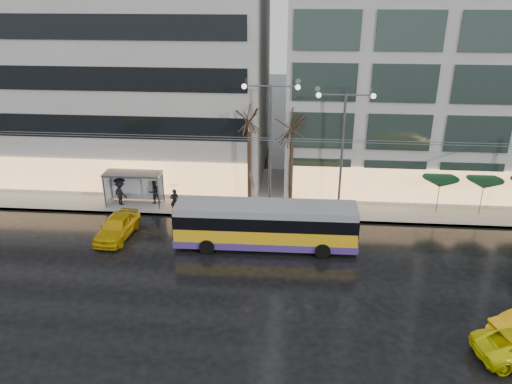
# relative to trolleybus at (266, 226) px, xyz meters

# --- Properties ---
(ground) EXTENTS (140.00, 140.00, 0.00)m
(ground) POSITION_rel_trolleybus_xyz_m (-2.09, -5.15, -1.41)
(ground) COLOR black
(ground) RESTS_ON ground
(sidewalk) EXTENTS (80.00, 10.00, 0.15)m
(sidewalk) POSITION_rel_trolleybus_xyz_m (-0.09, 8.85, -1.34)
(sidewalk) COLOR gray
(sidewalk) RESTS_ON ground
(kerb) EXTENTS (80.00, 0.10, 0.15)m
(kerb) POSITION_rel_trolleybus_xyz_m (-0.09, 3.90, -1.34)
(kerb) COLOR slate
(kerb) RESTS_ON ground
(building_left) EXTENTS (34.00, 14.00, 22.00)m
(building_left) POSITION_rel_trolleybus_xyz_m (-18.09, 13.85, 9.74)
(building_left) COLOR #A4A29D
(building_left) RESTS_ON sidewalk
(building_right) EXTENTS (32.00, 14.00, 25.00)m
(building_right) POSITION_rel_trolleybus_xyz_m (16.91, 13.85, 11.24)
(building_right) COLOR #A4A29D
(building_right) RESTS_ON sidewalk
(trolleybus) EXTENTS (11.29, 4.44, 5.22)m
(trolleybus) POSITION_rel_trolleybus_xyz_m (0.00, 0.00, 0.00)
(trolleybus) COLOR #EEAD14
(trolleybus) RESTS_ON ground
(catenary) EXTENTS (42.24, 5.12, 7.00)m
(catenary) POSITION_rel_trolleybus_xyz_m (-1.09, 2.79, 2.84)
(catenary) COLOR #595B60
(catenary) RESTS_ON ground
(bus_shelter) EXTENTS (4.20, 1.60, 2.51)m
(bus_shelter) POSITION_rel_trolleybus_xyz_m (-10.47, 5.54, 0.55)
(bus_shelter) COLOR #595B60
(bus_shelter) RESTS_ON sidewalk
(street_lamp_near) EXTENTS (3.96, 0.36, 9.03)m
(street_lamp_near) POSITION_rel_trolleybus_xyz_m (-0.09, 5.65, 4.58)
(street_lamp_near) COLOR #595B60
(street_lamp_near) RESTS_ON sidewalk
(street_lamp_far) EXTENTS (3.96, 0.36, 8.53)m
(street_lamp_far) POSITION_rel_trolleybus_xyz_m (4.91, 5.65, 4.30)
(street_lamp_far) COLOR #595B60
(street_lamp_far) RESTS_ON sidewalk
(tree_a) EXTENTS (3.20, 3.20, 8.40)m
(tree_a) POSITION_rel_trolleybus_xyz_m (-1.59, 5.85, 5.67)
(tree_a) COLOR black
(tree_a) RESTS_ON sidewalk
(tree_b) EXTENTS (3.20, 3.20, 7.70)m
(tree_b) POSITION_rel_trolleybus_xyz_m (1.41, 6.05, 4.99)
(tree_b) COLOR black
(tree_b) RESTS_ON sidewalk
(parasol_a) EXTENTS (2.50, 2.50, 2.65)m
(parasol_a) POSITION_rel_trolleybus_xyz_m (11.91, 5.85, 1.04)
(parasol_a) COLOR #595B60
(parasol_a) RESTS_ON sidewalk
(parasol_b) EXTENTS (2.50, 2.50, 2.65)m
(parasol_b) POSITION_rel_trolleybus_xyz_m (14.91, 5.85, 1.04)
(parasol_b) COLOR #595B60
(parasol_b) RESTS_ON sidewalk
(taxi_a) EXTENTS (2.13, 4.59, 1.52)m
(taxi_a) POSITION_rel_trolleybus_xyz_m (-9.73, 0.48, -0.65)
(taxi_a) COLOR #CEA40A
(taxi_a) RESTS_ON ground
(pedestrian_a) EXTENTS (1.22, 1.23, 2.19)m
(pedestrian_a) POSITION_rel_trolleybus_xyz_m (-6.80, 4.25, 0.17)
(pedestrian_a) COLOR black
(pedestrian_a) RESTS_ON sidewalk
(pedestrian_b) EXTENTS (1.09, 1.05, 1.76)m
(pedestrian_b) POSITION_rel_trolleybus_xyz_m (-8.71, 5.75, -0.38)
(pedestrian_b) COLOR black
(pedestrian_b) RESTS_ON sidewalk
(pedestrian_c) EXTENTS (1.38, 1.21, 2.11)m
(pedestrian_c) POSITION_rel_trolleybus_xyz_m (-11.12, 5.24, -0.14)
(pedestrian_c) COLOR black
(pedestrian_c) RESTS_ON sidewalk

